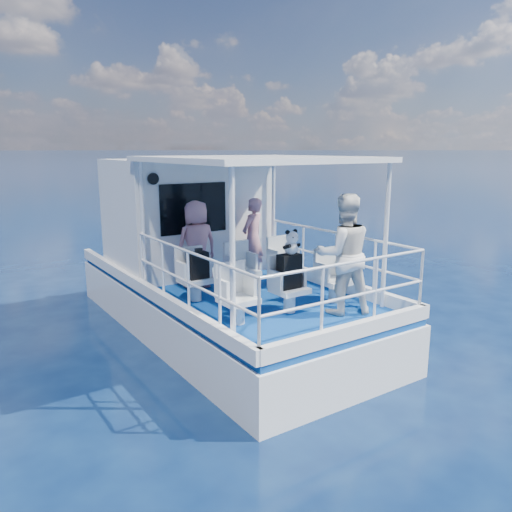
# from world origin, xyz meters

# --- Properties ---
(ground) EXTENTS (2000.00, 2000.00, 0.00)m
(ground) POSITION_xyz_m (0.00, 0.00, 0.00)
(ground) COLOR #071739
(ground) RESTS_ON ground
(hull) EXTENTS (3.00, 7.00, 1.60)m
(hull) POSITION_xyz_m (0.00, 1.00, 0.00)
(hull) COLOR white
(hull) RESTS_ON ground
(deck) EXTENTS (2.90, 6.90, 0.10)m
(deck) POSITION_xyz_m (0.00, 1.00, 0.85)
(deck) COLOR navy
(deck) RESTS_ON hull
(cabin) EXTENTS (2.85, 2.00, 2.20)m
(cabin) POSITION_xyz_m (0.00, 2.30, 2.00)
(cabin) COLOR white
(cabin) RESTS_ON deck
(canopy) EXTENTS (3.00, 3.20, 0.08)m
(canopy) POSITION_xyz_m (0.00, -0.20, 3.14)
(canopy) COLOR white
(canopy) RESTS_ON cabin
(canopy_posts) EXTENTS (2.77, 2.97, 2.20)m
(canopy_posts) POSITION_xyz_m (0.00, -0.25, 2.00)
(canopy_posts) COLOR white
(canopy_posts) RESTS_ON deck
(railings) EXTENTS (2.84, 3.59, 1.00)m
(railings) POSITION_xyz_m (0.00, -0.58, 1.40)
(railings) COLOR white
(railings) RESTS_ON deck
(seat_port_fwd) EXTENTS (0.48, 0.46, 0.38)m
(seat_port_fwd) POSITION_xyz_m (-0.90, 0.20, 1.09)
(seat_port_fwd) COLOR white
(seat_port_fwd) RESTS_ON deck
(seat_center_fwd) EXTENTS (0.48, 0.46, 0.38)m
(seat_center_fwd) POSITION_xyz_m (0.00, 0.20, 1.09)
(seat_center_fwd) COLOR white
(seat_center_fwd) RESTS_ON deck
(seat_stbd_fwd) EXTENTS (0.48, 0.46, 0.38)m
(seat_stbd_fwd) POSITION_xyz_m (0.90, 0.20, 1.09)
(seat_stbd_fwd) COLOR white
(seat_stbd_fwd) RESTS_ON deck
(seat_port_aft) EXTENTS (0.48, 0.46, 0.38)m
(seat_port_aft) POSITION_xyz_m (-0.90, -1.10, 1.09)
(seat_port_aft) COLOR white
(seat_port_aft) RESTS_ON deck
(seat_center_aft) EXTENTS (0.48, 0.46, 0.38)m
(seat_center_aft) POSITION_xyz_m (0.00, -1.10, 1.09)
(seat_center_aft) COLOR white
(seat_center_aft) RESTS_ON deck
(seat_stbd_aft) EXTENTS (0.48, 0.46, 0.38)m
(seat_stbd_aft) POSITION_xyz_m (0.90, -1.10, 1.09)
(seat_stbd_aft) COLOR white
(seat_stbd_aft) RESTS_ON deck
(passenger_port_fwd) EXTENTS (0.58, 0.42, 1.54)m
(passenger_port_fwd) POSITION_xyz_m (-0.51, 0.89, 1.67)
(passenger_port_fwd) COLOR #C78089
(passenger_port_fwd) RESTS_ON deck
(passenger_stbd_fwd) EXTENTS (0.65, 0.56, 1.50)m
(passenger_stbd_fwd) POSITION_xyz_m (0.73, 0.99, 1.65)
(passenger_stbd_fwd) COLOR #C57F8A
(passenger_stbd_fwd) RESTS_ON deck
(passenger_stbd_aft) EXTENTS (1.06, 0.96, 1.78)m
(passenger_stbd_aft) POSITION_xyz_m (0.64, -1.55, 1.79)
(passenger_stbd_aft) COLOR white
(passenger_stbd_aft) RESTS_ON deck
(backpack_port) EXTENTS (0.32, 0.18, 0.42)m
(backpack_port) POSITION_xyz_m (-0.89, 0.13, 1.49)
(backpack_port) COLOR black
(backpack_port) RESTS_ON seat_port_fwd
(backpack_center) EXTENTS (0.34, 0.19, 0.51)m
(backpack_center) POSITION_xyz_m (-0.03, -1.12, 1.54)
(backpack_center) COLOR black
(backpack_center) RESTS_ON seat_center_aft
(compact_camera) EXTENTS (0.11, 0.06, 0.06)m
(compact_camera) POSITION_xyz_m (-0.87, 0.13, 1.74)
(compact_camera) COLOR black
(compact_camera) RESTS_ON backpack_port
(panda) EXTENTS (0.23, 0.20, 0.36)m
(panda) POSITION_xyz_m (-0.01, -1.13, 1.97)
(panda) COLOR silver
(panda) RESTS_ON backpack_center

